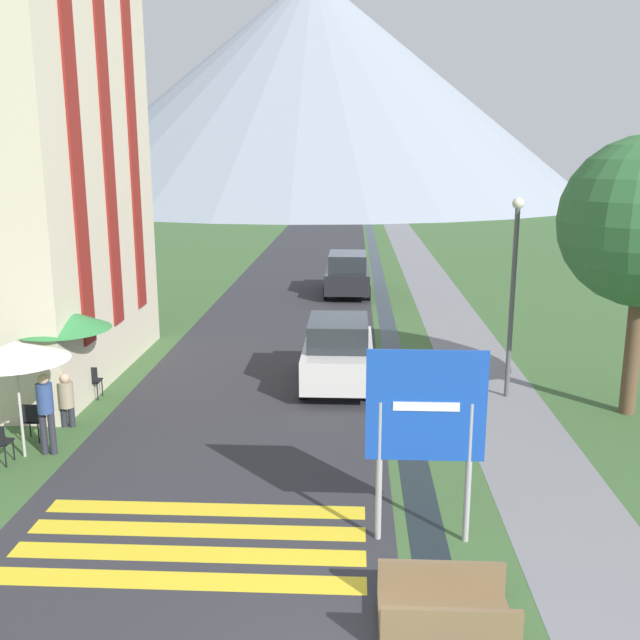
% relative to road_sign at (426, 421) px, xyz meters
% --- Properties ---
extents(ground_plane, '(160.00, 160.00, 0.00)m').
position_rel_road_sign_xyz_m(ground_plane, '(-1.10, 16.38, -2.00)').
color(ground_plane, '#3D6033').
extents(road, '(6.40, 60.00, 0.01)m').
position_rel_road_sign_xyz_m(road, '(-3.60, 26.38, -2.00)').
color(road, '#2D2D33').
rests_on(road, ground_plane).
extents(footpath, '(2.20, 60.00, 0.01)m').
position_rel_road_sign_xyz_m(footpath, '(2.50, 26.38, -2.00)').
color(footpath, slate).
rests_on(footpath, ground_plane).
extents(drainage_channel, '(0.60, 60.00, 0.00)m').
position_rel_road_sign_xyz_m(drainage_channel, '(0.10, 26.38, -2.00)').
color(drainage_channel, black).
rests_on(drainage_channel, ground_plane).
extents(crosswalk_marking, '(5.44, 2.54, 0.01)m').
position_rel_road_sign_xyz_m(crosswalk_marking, '(-3.60, -0.24, -1.99)').
color(crosswalk_marking, yellow).
rests_on(crosswalk_marking, ground_plane).
extents(mountain_distant, '(71.85, 71.85, 28.66)m').
position_rel_road_sign_xyz_m(mountain_distant, '(-6.78, 87.22, 12.33)').
color(mountain_distant, gray).
rests_on(mountain_distant, ground_plane).
extents(road_sign, '(1.82, 0.11, 3.12)m').
position_rel_road_sign_xyz_m(road_sign, '(0.00, 0.00, 0.00)').
color(road_sign, '#9E9EA3').
rests_on(road_sign, ground_plane).
extents(footbridge, '(1.70, 1.10, 0.65)m').
position_rel_road_sign_xyz_m(footbridge, '(0.10, -2.17, -1.77)').
color(footbridge, brown).
rests_on(footbridge, ground_plane).
extents(parked_car_near, '(1.88, 3.82, 1.82)m').
position_rel_road_sign_xyz_m(parked_car_near, '(-1.50, 7.68, -1.09)').
color(parked_car_near, silver).
rests_on(parked_car_near, ground_plane).
extents(parked_car_far, '(1.96, 4.44, 1.82)m').
position_rel_road_sign_xyz_m(parked_car_far, '(-1.39, 20.27, -1.09)').
color(parked_car_far, black).
rests_on(parked_car_far, ground_plane).
extents(cafe_chair_near_right, '(0.40, 0.40, 0.85)m').
position_rel_road_sign_xyz_m(cafe_chair_near_right, '(-7.88, 3.61, -1.49)').
color(cafe_chair_near_right, black).
rests_on(cafe_chair_near_right, ground_plane).
extents(cafe_chair_far_right, '(0.40, 0.40, 0.85)m').
position_rel_road_sign_xyz_m(cafe_chair_far_right, '(-7.58, 6.29, -1.49)').
color(cafe_chair_far_right, black).
rests_on(cafe_chair_far_right, ground_plane).
extents(cafe_umbrella_front_white, '(2.10, 2.10, 2.40)m').
position_rel_road_sign_xyz_m(cafe_umbrella_front_white, '(-7.70, 2.82, 0.20)').
color(cafe_umbrella_front_white, '#B7B2A8').
rests_on(cafe_umbrella_front_white, ground_plane).
extents(cafe_umbrella_middle_green, '(2.25, 2.25, 2.50)m').
position_rel_road_sign_xyz_m(cafe_umbrella_middle_green, '(-7.82, 5.38, 0.25)').
color(cafe_umbrella_middle_green, '#B7B2A8').
rests_on(cafe_umbrella_middle_green, ground_plane).
extents(person_standing_terrace, '(0.32, 0.32, 1.70)m').
position_rel_road_sign_xyz_m(person_standing_terrace, '(-7.26, 2.98, -1.01)').
color(person_standing_terrace, '#282833').
rests_on(person_standing_terrace, ground_plane).
extents(person_seated_far, '(0.32, 0.32, 1.25)m').
position_rel_road_sign_xyz_m(person_seated_far, '(-7.46, 4.46, -1.31)').
color(person_seated_far, '#282833').
rests_on(person_seated_far, ground_plane).
extents(person_seated_near, '(0.32, 0.32, 1.28)m').
position_rel_road_sign_xyz_m(person_seated_near, '(-7.92, 6.13, -1.29)').
color(person_seated_near, '#282833').
rests_on(person_seated_near, ground_plane).
extents(streetlamp, '(0.28, 0.28, 4.95)m').
position_rel_road_sign_xyz_m(streetlamp, '(2.76, 7.01, 0.95)').
color(streetlamp, '#515156').
rests_on(streetlamp, ground_plane).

